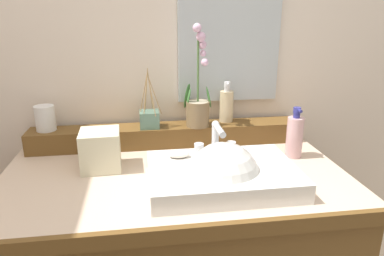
# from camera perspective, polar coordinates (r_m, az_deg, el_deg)

# --- Properties ---
(wall_back) EXTENTS (3.07, 0.20, 2.41)m
(wall_back) POSITION_cam_1_polar(r_m,az_deg,el_deg) (1.54, -4.66, 10.66)
(wall_back) COLOR beige
(wall_back) RESTS_ON ground
(back_ledge) EXTENTS (1.07, 0.12, 0.08)m
(back_ledge) POSITION_cam_1_polar(r_m,az_deg,el_deg) (1.43, -3.90, -1.12)
(back_ledge) COLOR brown
(back_ledge) RESTS_ON vanity_cabinet
(sink_basin) EXTENTS (0.45, 0.32, 0.26)m
(sink_basin) POSITION_cam_1_polar(r_m,az_deg,el_deg) (1.11, 4.95, -7.79)
(sink_basin) COLOR white
(sink_basin) RESTS_ON vanity_cabinet
(soap_bar) EXTENTS (0.07, 0.04, 0.02)m
(soap_bar) POSITION_cam_1_polar(r_m,az_deg,el_deg) (1.16, -2.10, -4.18)
(soap_bar) COLOR silver
(soap_bar) RESTS_ON sink_basin
(potted_plant) EXTENTS (0.11, 0.10, 0.39)m
(potted_plant) POSITION_cam_1_polar(r_m,az_deg,el_deg) (1.38, 0.98, 4.12)
(potted_plant) COLOR brown
(potted_plant) RESTS_ON back_ledge
(soap_dispenser) EXTENTS (0.06, 0.06, 0.16)m
(soap_dispenser) POSITION_cam_1_polar(r_m,az_deg,el_deg) (1.46, 5.55, 3.66)
(soap_dispenser) COLOR beige
(soap_dispenser) RESTS_ON back_ledge
(tumbler_cup) EXTENTS (0.07, 0.07, 0.10)m
(tumbler_cup) POSITION_cam_1_polar(r_m,az_deg,el_deg) (1.45, -22.51, 1.47)
(tumbler_cup) COLOR silver
(tumbler_cup) RESTS_ON back_ledge
(reed_diffuser) EXTENTS (0.09, 0.08, 0.23)m
(reed_diffuser) POSITION_cam_1_polar(r_m,az_deg,el_deg) (1.39, -6.85, 1.51)
(reed_diffuser) COLOR slate
(reed_diffuser) RESTS_ON back_ledge
(lotion_bottle) EXTENTS (0.06, 0.06, 0.19)m
(lotion_bottle) POSITION_cam_1_polar(r_m,az_deg,el_deg) (1.35, 16.15, -1.26)
(lotion_bottle) COLOR #D3A2A4
(lotion_bottle) RESTS_ON vanity_cabinet
(tissue_box) EXTENTS (0.14, 0.14, 0.13)m
(tissue_box) POSITION_cam_1_polar(r_m,az_deg,el_deg) (1.24, -14.46, -3.42)
(tissue_box) COLOR beige
(tissue_box) RESTS_ON vanity_cabinet
(mirror) EXTENTS (0.41, 0.02, 0.57)m
(mirror) POSITION_cam_1_polar(r_m,az_deg,el_deg) (1.46, 6.06, 15.58)
(mirror) COLOR silver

